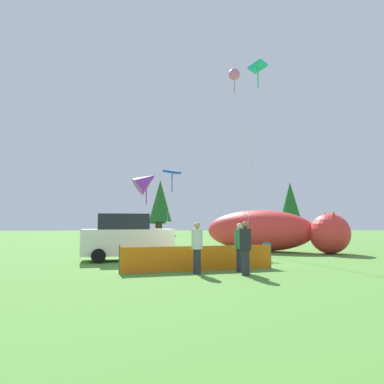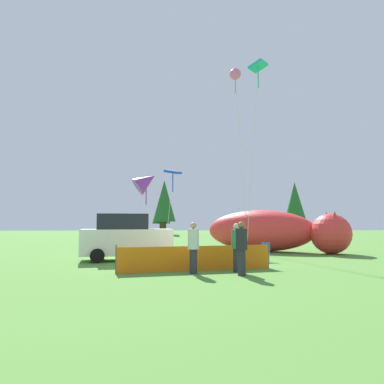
{
  "view_description": "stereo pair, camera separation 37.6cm",
  "coord_description": "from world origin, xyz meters",
  "px_view_note": "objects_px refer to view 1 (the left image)",
  "views": [
    {
      "loc": [
        -1.18,
        -17.53,
        1.89
      ],
      "look_at": [
        0.13,
        3.63,
        3.55
      ],
      "focal_mm": 35.0,
      "sensor_mm": 36.0,
      "label": 1
    },
    {
      "loc": [
        -0.8,
        -17.55,
        1.89
      ],
      "look_at": [
        0.13,
        3.63,
        3.55
      ],
      "focal_mm": 35.0,
      "sensor_mm": 36.0,
      "label": 2
    }
  ],
  "objects_px": {
    "inflatable_cat": "(271,232)",
    "kite_blue_box": "(172,173)",
    "spectator_in_black_shirt": "(245,246)",
    "kite_teal_diamond": "(258,71)",
    "spectator_in_yellow_shirt": "(240,245)",
    "folding_chair": "(265,250)",
    "parked_car": "(127,238)",
    "spectator_in_blue_shirt": "(197,246)",
    "kite_pink_octopus": "(234,76)",
    "kite_purple_delta": "(146,181)"
  },
  "relations": [
    {
      "from": "inflatable_cat",
      "to": "kite_blue_box",
      "type": "relative_size",
      "value": 1.61
    },
    {
      "from": "spectator_in_black_shirt",
      "to": "kite_teal_diamond",
      "type": "distance_m",
      "value": 12.61
    },
    {
      "from": "kite_teal_diamond",
      "to": "kite_blue_box",
      "type": "xyz_separation_m",
      "value": [
        -4.94,
        3.1,
        -5.63
      ]
    },
    {
      "from": "inflatable_cat",
      "to": "spectator_in_yellow_shirt",
      "type": "xyz_separation_m",
      "value": [
        -3.75,
        -9.16,
        -0.21
      ]
    },
    {
      "from": "folding_chair",
      "to": "spectator_in_yellow_shirt",
      "type": "relative_size",
      "value": 0.49
    },
    {
      "from": "parked_car",
      "to": "folding_chair",
      "type": "xyz_separation_m",
      "value": [
        6.59,
        -0.87,
        -0.57
      ]
    },
    {
      "from": "folding_chair",
      "to": "inflatable_cat",
      "type": "distance_m",
      "value": 6.0
    },
    {
      "from": "kite_blue_box",
      "to": "spectator_in_blue_shirt",
      "type": "bearing_deg",
      "value": -85.38
    },
    {
      "from": "inflatable_cat",
      "to": "kite_teal_diamond",
      "type": "height_order",
      "value": "kite_teal_diamond"
    },
    {
      "from": "parked_car",
      "to": "inflatable_cat",
      "type": "distance_m",
      "value": 9.73
    },
    {
      "from": "spectator_in_blue_shirt",
      "to": "kite_teal_diamond",
      "type": "distance_m",
      "value": 12.71
    },
    {
      "from": "spectator_in_blue_shirt",
      "to": "folding_chair",
      "type": "bearing_deg",
      "value": 47.75
    },
    {
      "from": "kite_pink_octopus",
      "to": "spectator_in_yellow_shirt",
      "type": "bearing_deg",
      "value": -99.38
    },
    {
      "from": "folding_chair",
      "to": "kite_blue_box",
      "type": "bearing_deg",
      "value": -95.93
    },
    {
      "from": "kite_pink_octopus",
      "to": "kite_blue_box",
      "type": "relative_size",
      "value": 2.31
    },
    {
      "from": "inflatable_cat",
      "to": "spectator_in_black_shirt",
      "type": "bearing_deg",
      "value": -79.62
    },
    {
      "from": "inflatable_cat",
      "to": "kite_teal_diamond",
      "type": "relative_size",
      "value": 0.77
    },
    {
      "from": "parked_car",
      "to": "kite_pink_octopus",
      "type": "distance_m",
      "value": 13.76
    },
    {
      "from": "folding_chair",
      "to": "kite_purple_delta",
      "type": "xyz_separation_m",
      "value": [
        -5.8,
        3.04,
        3.56
      ]
    },
    {
      "from": "spectator_in_black_shirt",
      "to": "spectator_in_yellow_shirt",
      "type": "distance_m",
      "value": 0.96
    },
    {
      "from": "spectator_in_black_shirt",
      "to": "kite_purple_delta",
      "type": "xyz_separation_m",
      "value": [
        -3.93,
        7.49,
        3.06
      ]
    },
    {
      "from": "spectator_in_blue_shirt",
      "to": "parked_car",
      "type": "bearing_deg",
      "value": 122.87
    },
    {
      "from": "spectator_in_blue_shirt",
      "to": "kite_purple_delta",
      "type": "height_order",
      "value": "kite_purple_delta"
    },
    {
      "from": "inflatable_cat",
      "to": "spectator_in_yellow_shirt",
      "type": "relative_size",
      "value": 4.69
    },
    {
      "from": "parked_car",
      "to": "spectator_in_yellow_shirt",
      "type": "xyz_separation_m",
      "value": [
        4.71,
        -4.36,
        -0.11
      ]
    },
    {
      "from": "parked_car",
      "to": "inflatable_cat",
      "type": "height_order",
      "value": "inflatable_cat"
    },
    {
      "from": "kite_blue_box",
      "to": "kite_purple_delta",
      "type": "bearing_deg",
      "value": -112.75
    },
    {
      "from": "kite_pink_octopus",
      "to": "kite_purple_delta",
      "type": "height_order",
      "value": "kite_pink_octopus"
    },
    {
      "from": "kite_blue_box",
      "to": "kite_pink_octopus",
      "type": "bearing_deg",
      "value": 4.76
    },
    {
      "from": "spectator_in_yellow_shirt",
      "to": "kite_pink_octopus",
      "type": "bearing_deg",
      "value": 80.62
    },
    {
      "from": "folding_chair",
      "to": "kite_blue_box",
      "type": "height_order",
      "value": "kite_blue_box"
    },
    {
      "from": "spectator_in_blue_shirt",
      "to": "spectator_in_yellow_shirt",
      "type": "distance_m",
      "value": 1.69
    },
    {
      "from": "spectator_in_black_shirt",
      "to": "kite_pink_octopus",
      "type": "relative_size",
      "value": 0.15
    },
    {
      "from": "parked_car",
      "to": "kite_purple_delta",
      "type": "distance_m",
      "value": 3.78
    },
    {
      "from": "kite_teal_diamond",
      "to": "spectator_in_yellow_shirt",
      "type": "bearing_deg",
      "value": -109.7
    },
    {
      "from": "kite_pink_octopus",
      "to": "kite_purple_delta",
      "type": "relative_size",
      "value": 2.5
    },
    {
      "from": "kite_pink_octopus",
      "to": "parked_car",
      "type": "bearing_deg",
      "value": -137.16
    },
    {
      "from": "spectator_in_black_shirt",
      "to": "kite_blue_box",
      "type": "relative_size",
      "value": 0.36
    },
    {
      "from": "inflatable_cat",
      "to": "kite_teal_diamond",
      "type": "bearing_deg",
      "value": -88.76
    },
    {
      "from": "folding_chair",
      "to": "kite_teal_diamond",
      "type": "bearing_deg",
      "value": -139.61
    },
    {
      "from": "inflatable_cat",
      "to": "spectator_in_black_shirt",
      "type": "relative_size",
      "value": 4.52
    },
    {
      "from": "spectator_in_yellow_shirt",
      "to": "kite_teal_diamond",
      "type": "xyz_separation_m",
      "value": [
        2.45,
        6.85,
        9.63
      ]
    },
    {
      "from": "kite_purple_delta",
      "to": "spectator_in_black_shirt",
      "type": "bearing_deg",
      "value": -62.29
    },
    {
      "from": "parked_car",
      "to": "kite_blue_box",
      "type": "bearing_deg",
      "value": 58.96
    },
    {
      "from": "parked_car",
      "to": "kite_purple_delta",
      "type": "bearing_deg",
      "value": 60.61
    },
    {
      "from": "spectator_in_blue_shirt",
      "to": "inflatable_cat",
      "type": "bearing_deg",
      "value": 60.52
    },
    {
      "from": "inflatable_cat",
      "to": "kite_pink_octopus",
      "type": "bearing_deg",
      "value": -178.67
    },
    {
      "from": "spectator_in_black_shirt",
      "to": "kite_pink_octopus",
      "type": "distance_m",
      "value": 15.62
    },
    {
      "from": "parked_car",
      "to": "spectator_in_black_shirt",
      "type": "relative_size",
      "value": 2.43
    },
    {
      "from": "folding_chair",
      "to": "spectator_in_black_shirt",
      "type": "distance_m",
      "value": 4.85
    }
  ]
}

